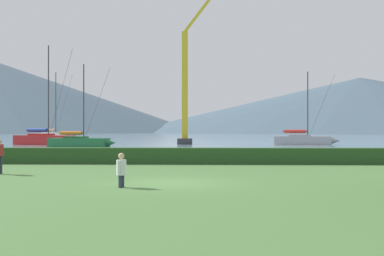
{
  "coord_description": "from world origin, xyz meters",
  "views": [
    {
      "loc": [
        1.36,
        -19.73,
        2.12
      ],
      "look_at": [
        -1.43,
        65.87,
        2.28
      ],
      "focal_mm": 47.34,
      "sensor_mm": 36.0,
      "label": 1
    }
  ],
  "objects_px": {
    "sailboat_slip_0": "(304,140)",
    "sailboat_slip_1": "(80,142)",
    "person_seated_viewer": "(121,169)",
    "dock_crane": "(186,94)",
    "person_standing_walker": "(0,153)",
    "sailboat_slip_3": "(45,139)",
    "sailboat_slip_5": "(53,136)"
  },
  "relations": [
    {
      "from": "sailboat_slip_3",
      "to": "sailboat_slip_5",
      "type": "height_order",
      "value": "sailboat_slip_3"
    },
    {
      "from": "person_seated_viewer",
      "to": "dock_crane",
      "type": "relative_size",
      "value": 0.06
    },
    {
      "from": "person_seated_viewer",
      "to": "person_standing_walker",
      "type": "relative_size",
      "value": 0.76
    },
    {
      "from": "sailboat_slip_3",
      "to": "sailboat_slip_1",
      "type": "bearing_deg",
      "value": -33.09
    },
    {
      "from": "sailboat_slip_3",
      "to": "dock_crane",
      "type": "xyz_separation_m",
      "value": [
        18.69,
        2.93,
        6.19
      ]
    },
    {
      "from": "sailboat_slip_1",
      "to": "dock_crane",
      "type": "relative_size",
      "value": 0.46
    },
    {
      "from": "sailboat_slip_1",
      "to": "sailboat_slip_3",
      "type": "bearing_deg",
      "value": 136.06
    },
    {
      "from": "sailboat_slip_0",
      "to": "dock_crane",
      "type": "distance_m",
      "value": 17.13
    },
    {
      "from": "sailboat_slip_0",
      "to": "sailboat_slip_5",
      "type": "xyz_separation_m",
      "value": [
        -43.07,
        30.14,
        0.06
      ]
    },
    {
      "from": "sailboat_slip_5",
      "to": "sailboat_slip_3",
      "type": "bearing_deg",
      "value": -58.72
    },
    {
      "from": "sailboat_slip_1",
      "to": "person_standing_walker",
      "type": "xyz_separation_m",
      "value": [
        5.01,
        -34.29,
        0.32
      ]
    },
    {
      "from": "person_seated_viewer",
      "to": "person_standing_walker",
      "type": "distance_m",
      "value": 8.44
    },
    {
      "from": "sailboat_slip_5",
      "to": "person_seated_viewer",
      "type": "xyz_separation_m",
      "value": [
        27.21,
        -79.8,
        -0.08
      ]
    },
    {
      "from": "sailboat_slip_3",
      "to": "sailboat_slip_0",
      "type": "bearing_deg",
      "value": 20.99
    },
    {
      "from": "person_seated_viewer",
      "to": "person_standing_walker",
      "type": "bearing_deg",
      "value": 156.15
    },
    {
      "from": "sailboat_slip_0",
      "to": "dock_crane",
      "type": "relative_size",
      "value": 0.47
    },
    {
      "from": "sailboat_slip_5",
      "to": "person_standing_walker",
      "type": "height_order",
      "value": "sailboat_slip_5"
    },
    {
      "from": "sailboat_slip_5",
      "to": "person_standing_walker",
      "type": "relative_size",
      "value": 7.98
    },
    {
      "from": "person_standing_walker",
      "to": "dock_crane",
      "type": "distance_m",
      "value": 47.14
    },
    {
      "from": "person_standing_walker",
      "to": "dock_crane",
      "type": "bearing_deg",
      "value": 93.34
    },
    {
      "from": "sailboat_slip_5",
      "to": "dock_crane",
      "type": "xyz_separation_m",
      "value": [
        27.24,
        -28.33,
        6.21
      ]
    },
    {
      "from": "sailboat_slip_0",
      "to": "sailboat_slip_1",
      "type": "xyz_separation_m",
      "value": [
        -27.51,
        -10.17,
        -0.05
      ]
    },
    {
      "from": "person_seated_viewer",
      "to": "dock_crane",
      "type": "height_order",
      "value": "dock_crane"
    },
    {
      "from": "sailboat_slip_0",
      "to": "person_standing_walker",
      "type": "bearing_deg",
      "value": -103.78
    },
    {
      "from": "sailboat_slip_0",
      "to": "sailboat_slip_5",
      "type": "height_order",
      "value": "sailboat_slip_5"
    },
    {
      "from": "person_seated_viewer",
      "to": "dock_crane",
      "type": "bearing_deg",
      "value": 104.18
    },
    {
      "from": "sailboat_slip_0",
      "to": "sailboat_slip_3",
      "type": "bearing_deg",
      "value": -165.09
    },
    {
      "from": "sailboat_slip_3",
      "to": "sailboat_slip_5",
      "type": "xyz_separation_m",
      "value": [
        -8.55,
        31.25,
        -0.02
      ]
    },
    {
      "from": "person_seated_viewer",
      "to": "sailboat_slip_5",
      "type": "bearing_deg",
      "value": 123.04
    },
    {
      "from": "sailboat_slip_3",
      "to": "sailboat_slip_5",
      "type": "distance_m",
      "value": 32.4
    },
    {
      "from": "person_standing_walker",
      "to": "dock_crane",
      "type": "relative_size",
      "value": 0.08
    },
    {
      "from": "sailboat_slip_1",
      "to": "sailboat_slip_3",
      "type": "height_order",
      "value": "sailboat_slip_3"
    }
  ]
}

